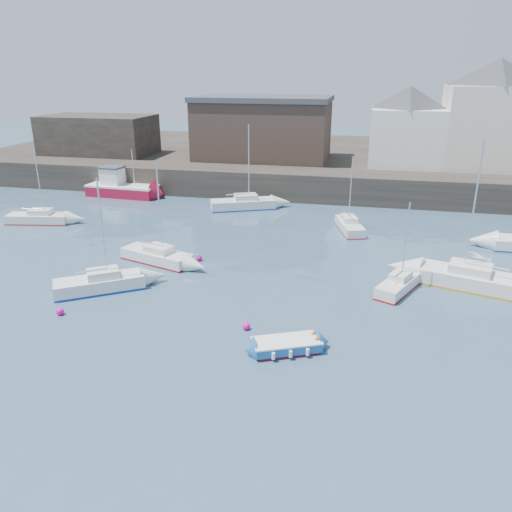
% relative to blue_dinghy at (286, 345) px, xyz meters
% --- Properties ---
extents(water, '(220.00, 220.00, 0.00)m').
position_rel_blue_dinghy_xyz_m(water, '(-3.64, -2.75, -0.37)').
color(water, '#2D4760').
rests_on(water, ground).
extents(quay_wall, '(90.00, 5.00, 3.00)m').
position_rel_blue_dinghy_xyz_m(quay_wall, '(-3.64, 32.25, 1.13)').
color(quay_wall, '#28231E').
rests_on(quay_wall, ground).
extents(land_strip, '(90.00, 32.00, 2.80)m').
position_rel_blue_dinghy_xyz_m(land_strip, '(-3.64, 50.25, 1.03)').
color(land_strip, '#28231E').
rests_on(land_strip, ground).
extents(bldg_east_a, '(13.36, 13.36, 11.80)m').
position_rel_blue_dinghy_xyz_m(bldg_east_a, '(16.36, 39.25, 8.44)').
color(bldg_east_a, beige).
rests_on(bldg_east_a, land_strip).
extents(bldg_east_d, '(11.14, 11.14, 8.95)m').
position_rel_blue_dinghy_xyz_m(bldg_east_d, '(7.36, 38.75, 7.00)').
color(bldg_east_d, white).
rests_on(bldg_east_d, land_strip).
extents(warehouse, '(16.40, 10.40, 7.60)m').
position_rel_blue_dinghy_xyz_m(warehouse, '(-9.64, 40.25, 6.25)').
color(warehouse, '#3D2D26').
rests_on(warehouse, land_strip).
extents(bldg_west, '(14.00, 8.00, 5.00)m').
position_rel_blue_dinghy_xyz_m(bldg_west, '(-31.64, 39.25, 4.93)').
color(bldg_west, '#353028').
rests_on(bldg_west, land_strip).
extents(blue_dinghy, '(3.76, 2.78, 0.66)m').
position_rel_blue_dinghy_xyz_m(blue_dinghy, '(0.00, 0.00, 0.00)').
color(blue_dinghy, maroon).
rests_on(blue_dinghy, ground).
extents(fishing_boat, '(8.16, 3.51, 5.29)m').
position_rel_blue_dinghy_xyz_m(fishing_boat, '(-23.62, 28.77, 0.66)').
color(fishing_boat, maroon).
rests_on(fishing_boat, ground).
extents(sailboat_a, '(5.67, 4.67, 7.32)m').
position_rel_blue_dinghy_xyz_m(sailboat_a, '(-12.96, 4.73, 0.15)').
color(sailboat_a, white).
rests_on(sailboat_a, ground).
extents(sailboat_b, '(5.98, 3.51, 7.33)m').
position_rel_blue_dinghy_xyz_m(sailboat_b, '(-11.40, 10.32, 0.11)').
color(sailboat_b, white).
rests_on(sailboat_b, ground).
extents(sailboat_c, '(3.16, 4.61, 5.83)m').
position_rel_blue_dinghy_xyz_m(sailboat_c, '(5.88, 8.89, 0.08)').
color(sailboat_c, white).
rests_on(sailboat_c, ground).
extents(sailboat_d, '(7.81, 4.45, 9.48)m').
position_rel_blue_dinghy_xyz_m(sailboat_d, '(10.70, 10.49, 0.21)').
color(sailboat_d, white).
rests_on(sailboat_d, ground).
extents(sailboat_e, '(5.94, 2.83, 7.34)m').
position_rel_blue_dinghy_xyz_m(sailboat_e, '(-26.17, 17.31, 0.11)').
color(sailboat_e, white).
rests_on(sailboat_e, ground).
extents(sailboat_f, '(2.95, 5.25, 6.50)m').
position_rel_blue_dinghy_xyz_m(sailboat_f, '(2.19, 21.19, 0.09)').
color(sailboat_f, white).
rests_on(sailboat_f, ground).
extents(sailboat_h, '(6.84, 4.55, 8.43)m').
position_rel_blue_dinghy_xyz_m(sailboat_h, '(-8.79, 26.26, 0.18)').
color(sailboat_h, white).
rests_on(sailboat_h, ground).
extents(buoy_near, '(0.44, 0.44, 0.44)m').
position_rel_blue_dinghy_xyz_m(buoy_near, '(-13.56, 1.11, -0.37)').
color(buoy_near, '#EB058C').
rests_on(buoy_near, ground).
extents(buoy_mid, '(0.44, 0.44, 0.44)m').
position_rel_blue_dinghy_xyz_m(buoy_mid, '(-2.52, 1.77, -0.37)').
color(buoy_mid, '#EB058C').
rests_on(buoy_mid, ground).
extents(buoy_far, '(0.44, 0.44, 0.44)m').
position_rel_blue_dinghy_xyz_m(buoy_far, '(-8.44, 11.23, -0.37)').
color(buoy_far, '#EB058C').
rests_on(buoy_far, ground).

